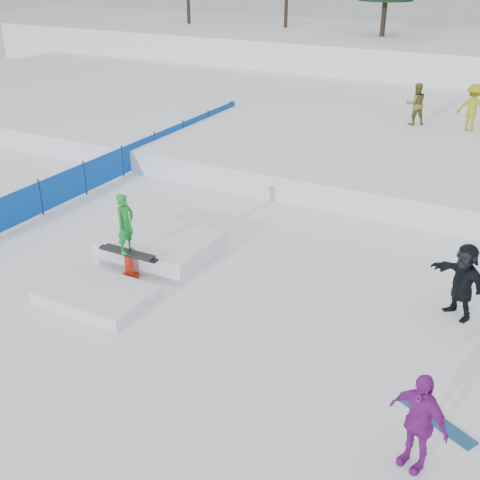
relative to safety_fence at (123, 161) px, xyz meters
The scene contains 10 objects.
ground 9.28m from the safety_fence, 45.44° to the right, with size 120.00×120.00×0.00m, color white.
snow_berm 24.29m from the safety_fence, 74.48° to the left, with size 60.00×14.00×2.40m, color white.
snow_midrise 11.43m from the safety_fence, 55.34° to the left, with size 50.00×18.00×0.80m, color white.
safety_fence is the anchor object (origin of this frame).
walker_olive 11.60m from the safety_fence, 47.62° to the left, with size 0.79×0.62×1.63m, color brown.
walker_ygreen 13.19m from the safety_fence, 41.27° to the left, with size 1.13×0.65×1.75m, color #8F9411.
spectator_purple 14.48m from the safety_fence, 34.78° to the right, with size 0.98×0.41×1.67m, color #871D94.
spectator_dark 12.30m from the safety_fence, 17.30° to the right, with size 1.55×0.49×1.67m, color black.
loose_board_teal 14.02m from the safety_fence, 30.69° to the right, with size 1.40×0.28×0.03m, color navy.
jib_rail_feature 6.82m from the safety_fence, 47.76° to the right, with size 2.60×4.40×2.11m.
Camera 1 is at (6.27, -8.81, 7.00)m, focal length 45.00 mm.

